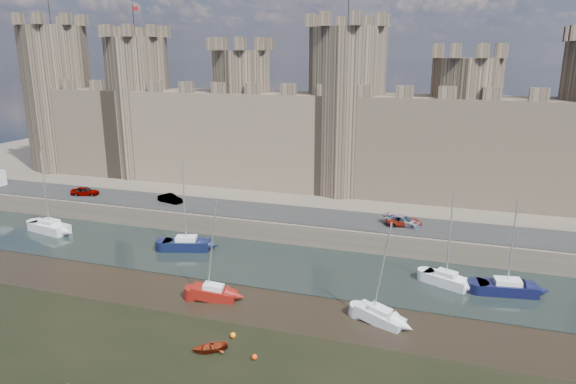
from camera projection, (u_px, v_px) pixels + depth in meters
name	position (u px, v px, depth m)	size (l,w,h in m)	color
water_channel	(277.00, 264.00, 55.33)	(160.00, 12.00, 0.08)	black
quay	(346.00, 179.00, 88.06)	(160.00, 60.00, 2.50)	#4C443A
road	(304.00, 215.00, 63.85)	(160.00, 7.00, 0.10)	black
castle	(327.00, 127.00, 74.53)	(108.50, 11.00, 29.00)	#42382B
car_0	(85.00, 191.00, 72.74)	(1.55, 3.85, 1.31)	gray
car_1	(170.00, 199.00, 69.29)	(1.27, 3.64, 1.20)	gray
car_2	(403.00, 221.00, 59.92)	(1.75, 4.30, 1.25)	gray
car_3	(404.00, 221.00, 59.87)	(1.91, 4.13, 1.15)	gray
sailboat_0	(50.00, 227.00, 65.05)	(5.85, 3.19, 10.37)	silver
sailboat_1	(187.00, 244.00, 59.15)	(5.58, 3.45, 10.45)	black
sailboat_2	(446.00, 279.00, 50.07)	(4.62, 3.26, 9.30)	silver
sailboat_3	(507.00, 287.00, 48.34)	(5.56, 2.85, 9.31)	black
sailboat_4	(214.00, 292.00, 47.32)	(4.29, 2.28, 9.52)	maroon
sailboat_5	(380.00, 315.00, 43.22)	(4.47, 2.94, 9.00)	silver
dinghy_4	(210.00, 348.00, 39.17)	(1.97, 0.57, 2.75)	maroon
buoy_1	(233.00, 335.00, 41.00)	(0.48, 0.48, 0.48)	orange
buoy_3	(254.00, 357.00, 38.07)	(0.45, 0.45, 0.45)	#D13B09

